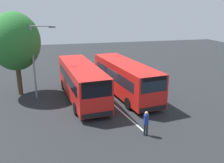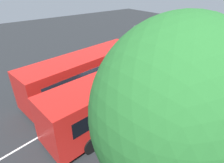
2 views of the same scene
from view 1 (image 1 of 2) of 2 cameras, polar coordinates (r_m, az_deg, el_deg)
ground_plane at (r=22.81m, az=-1.69°, el=-3.56°), size 70.89×70.89×0.00m
bus_far_left at (r=21.97m, az=-7.08°, el=0.20°), size 10.34×3.40×3.09m
bus_center_left at (r=22.83m, az=3.08°, el=0.95°), size 10.39×3.86×3.09m
pedestrian at (r=16.00m, az=7.91°, el=-9.14°), size 0.41×0.41×1.67m
street_lamp at (r=22.52m, az=-17.25°, el=5.44°), size 0.61×2.16×6.52m
depot_tree at (r=23.94m, az=-21.54°, el=8.59°), size 4.97×4.47×7.62m
lane_stripe_outer_left at (r=22.81m, az=-1.69°, el=-3.55°), size 14.50×2.36×0.01m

